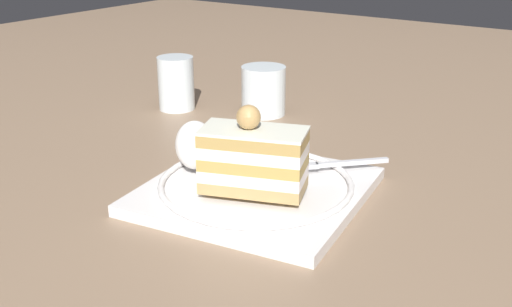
% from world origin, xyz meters
% --- Properties ---
extents(ground_plane, '(2.40, 2.40, 0.00)m').
position_xyz_m(ground_plane, '(0.00, 0.00, 0.00)').
color(ground_plane, '#856A52').
extents(dessert_plate, '(0.25, 0.25, 0.02)m').
position_xyz_m(dessert_plate, '(0.02, 0.02, 0.01)').
color(dessert_plate, silver).
rests_on(dessert_plate, ground_plane).
extents(cake_slice, '(0.08, 0.12, 0.09)m').
position_xyz_m(cake_slice, '(0.05, 0.03, 0.05)').
color(cake_slice, tan).
rests_on(cake_slice, dessert_plate).
extents(whipped_cream_dollop, '(0.04, 0.04, 0.05)m').
position_xyz_m(whipped_cream_dollop, '(0.04, -0.05, 0.05)').
color(whipped_cream_dollop, white).
rests_on(whipped_cream_dollop, dessert_plate).
extents(fork, '(0.10, 0.09, 0.00)m').
position_xyz_m(fork, '(-0.05, 0.07, 0.02)').
color(fork, silver).
rests_on(fork, dessert_plate).
extents(drink_glass_near, '(0.07, 0.07, 0.07)m').
position_xyz_m(drink_glass_near, '(-0.22, -0.14, 0.03)').
color(drink_glass_near, silver).
rests_on(drink_glass_near, ground_plane).
extents(drink_glass_far, '(0.06, 0.06, 0.08)m').
position_xyz_m(drink_glass_far, '(-0.17, -0.26, 0.04)').
color(drink_glass_far, silver).
rests_on(drink_glass_far, ground_plane).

